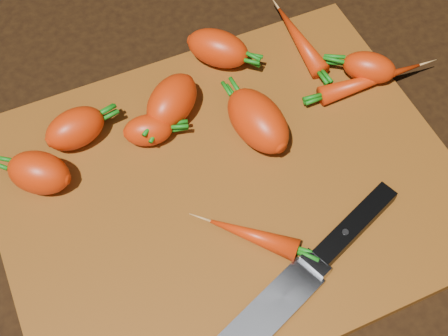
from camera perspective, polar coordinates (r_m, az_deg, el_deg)
name	(u,v)px	position (r m, az deg, el deg)	size (l,w,h in m)	color
ground	(228,191)	(0.71, 0.33, -2.15)	(2.00, 2.00, 0.01)	black
cutting_board	(228,186)	(0.70, 0.34, -1.69)	(0.50, 0.40, 0.01)	brown
carrot_0	(75,129)	(0.73, -13.45, 3.53)	(0.07, 0.04, 0.04)	red
carrot_1	(39,173)	(0.70, -16.57, -0.41)	(0.07, 0.05, 0.05)	red
carrot_2	(218,48)	(0.78, -0.56, 10.89)	(0.08, 0.05, 0.05)	red
carrot_3	(258,121)	(0.71, 3.11, 4.35)	(0.09, 0.05, 0.05)	red
carrot_4	(172,101)	(0.73, -4.78, 6.10)	(0.08, 0.05, 0.05)	red
carrot_5	(148,130)	(0.71, -6.95, 3.45)	(0.06, 0.04, 0.04)	red
carrot_6	(369,67)	(0.79, 13.13, 8.94)	(0.06, 0.04, 0.04)	red
carrot_7	(299,39)	(0.81, 6.89, 11.61)	(0.12, 0.02, 0.02)	red
carrot_8	(371,80)	(0.78, 13.28, 7.80)	(0.13, 0.02, 0.02)	red
carrot_9	(253,236)	(0.65, 2.71, -6.21)	(0.09, 0.02, 0.02)	red
knife	(255,325)	(0.62, 2.87, -14.18)	(0.32, 0.15, 0.02)	gray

